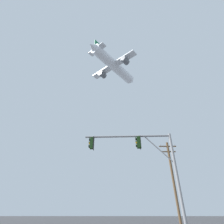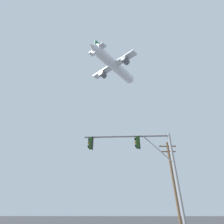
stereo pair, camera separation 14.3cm
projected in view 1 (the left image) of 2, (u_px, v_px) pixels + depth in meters
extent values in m
cylinder|color=gray|center=(177.00, 177.00, 11.81)|extent=(0.20, 0.20, 6.52)
cylinder|color=gray|center=(127.00, 136.00, 13.53)|extent=(6.66, 0.40, 0.15)
cylinder|color=gray|center=(159.00, 149.00, 12.89)|extent=(2.06, 0.16, 2.19)
cube|color=#193814|center=(92.00, 143.00, 13.36)|extent=(0.27, 0.33, 0.90)
cylinder|color=#193814|center=(92.00, 137.00, 13.62)|extent=(0.05, 0.05, 0.12)
cube|color=black|center=(94.00, 143.00, 13.36)|extent=(0.04, 0.46, 1.04)
sphere|color=black|center=(90.00, 140.00, 13.51)|extent=(0.20, 0.20, 0.20)
cylinder|color=#193814|center=(89.00, 139.00, 13.54)|extent=(0.05, 0.21, 0.21)
sphere|color=orange|center=(90.00, 143.00, 13.36)|extent=(0.20, 0.20, 0.20)
cylinder|color=#193814|center=(89.00, 143.00, 13.40)|extent=(0.05, 0.21, 0.21)
sphere|color=black|center=(90.00, 147.00, 13.22)|extent=(0.20, 0.20, 0.20)
cylinder|color=#193814|center=(89.00, 146.00, 13.25)|extent=(0.05, 0.21, 0.21)
cube|color=#193814|center=(139.00, 142.00, 13.23)|extent=(0.27, 0.33, 0.90)
cylinder|color=#193814|center=(138.00, 136.00, 13.49)|extent=(0.05, 0.05, 0.12)
cube|color=black|center=(140.00, 142.00, 13.22)|extent=(0.04, 0.46, 1.04)
sphere|color=black|center=(137.00, 139.00, 13.37)|extent=(0.20, 0.20, 0.20)
cylinder|color=#193814|center=(136.00, 139.00, 13.40)|extent=(0.05, 0.21, 0.21)
sphere|color=orange|center=(137.00, 143.00, 13.23)|extent=(0.20, 0.20, 0.20)
cylinder|color=#193814|center=(136.00, 142.00, 13.26)|extent=(0.05, 0.21, 0.21)
sphere|color=black|center=(137.00, 146.00, 13.08)|extent=(0.20, 0.20, 0.20)
cylinder|color=#193814|center=(136.00, 145.00, 13.12)|extent=(0.05, 0.21, 0.21)
cylinder|color=brown|center=(173.00, 179.00, 19.90)|extent=(0.28, 0.28, 9.03)
cube|color=brown|center=(168.00, 146.00, 21.95)|extent=(2.20, 0.12, 0.12)
cube|color=brown|center=(168.00, 152.00, 21.60)|extent=(1.80, 0.12, 0.12)
cylinder|color=gray|center=(160.00, 145.00, 22.02)|extent=(0.10, 0.10, 0.18)
cylinder|color=gray|center=(174.00, 145.00, 22.01)|extent=(0.10, 0.10, 0.18)
cylinder|color=white|center=(114.00, 66.00, 60.30)|extent=(15.03, 17.08, 3.44)
cone|color=white|center=(131.00, 81.00, 67.37)|extent=(4.03, 3.91, 3.27)
cone|color=white|center=(92.00, 46.00, 53.30)|extent=(3.62, 3.52, 2.93)
cube|color=silver|center=(113.00, 66.00, 59.68)|extent=(15.57, 13.51, 0.39)
cylinder|color=#595B60|center=(102.00, 75.00, 61.99)|extent=(3.14, 3.22, 1.94)
cylinder|color=#595B60|center=(125.00, 61.00, 56.32)|extent=(3.14, 3.22, 1.94)
cube|color=#0C5933|center=(98.00, 47.00, 55.78)|extent=(2.12, 2.48, 4.09)
cube|color=silver|center=(97.00, 50.00, 54.81)|extent=(6.20, 5.62, 0.22)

